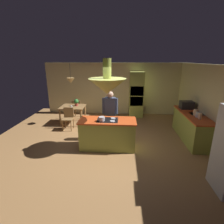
{
  "coord_description": "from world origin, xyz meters",
  "views": [
    {
      "loc": [
        0.45,
        -5.09,
        2.7
      ],
      "look_at": [
        0.1,
        0.4,
        1.0
      ],
      "focal_mm": 27.46,
      "sensor_mm": 36.0,
      "label": 1
    }
  ],
  "objects_px": {
    "kitchen_island": "(108,134)",
    "oven_tower": "(136,95)",
    "potted_plant_on_table": "(76,102)",
    "dining_table": "(73,109)",
    "canister_sugar": "(198,115)",
    "cooking_pot_on_cooktop": "(102,119)",
    "chair_by_back_wall": "(77,108)",
    "chair_facing_island": "(68,117)",
    "canister_flour": "(200,116)",
    "cup_on_table": "(72,107)",
    "microwave_on_counter": "(187,105)",
    "canister_tea": "(195,112)",
    "person_at_island": "(110,112)"
  },
  "relations": [
    {
      "from": "kitchen_island",
      "to": "oven_tower",
      "type": "relative_size",
      "value": 0.81
    },
    {
      "from": "kitchen_island",
      "to": "potted_plant_on_table",
      "type": "relative_size",
      "value": 5.8
    },
    {
      "from": "kitchen_island",
      "to": "dining_table",
      "type": "bearing_deg",
      "value": 128.99
    },
    {
      "from": "potted_plant_on_table",
      "to": "canister_sugar",
      "type": "xyz_separation_m",
      "value": [
        4.39,
        -1.75,
        0.09
      ]
    },
    {
      "from": "potted_plant_on_table",
      "to": "cooking_pot_on_cooktop",
      "type": "relative_size",
      "value": 1.67
    },
    {
      "from": "chair_by_back_wall",
      "to": "potted_plant_on_table",
      "type": "xyz_separation_m",
      "value": [
        0.15,
        -0.58,
        0.42
      ]
    },
    {
      "from": "chair_facing_island",
      "to": "dining_table",
      "type": "bearing_deg",
      "value": 90.0
    },
    {
      "from": "kitchen_island",
      "to": "canister_flour",
      "type": "relative_size",
      "value": 8.65
    },
    {
      "from": "cup_on_table",
      "to": "kitchen_island",
      "type": "bearing_deg",
      "value": -48.22
    },
    {
      "from": "dining_table",
      "to": "chair_facing_island",
      "type": "height_order",
      "value": "chair_facing_island"
    },
    {
      "from": "oven_tower",
      "to": "microwave_on_counter",
      "type": "distance_m",
      "value": 2.5
    },
    {
      "from": "kitchen_island",
      "to": "canister_flour",
      "type": "distance_m",
      "value": 2.91
    },
    {
      "from": "chair_by_back_wall",
      "to": "cup_on_table",
      "type": "distance_m",
      "value": 0.94
    },
    {
      "from": "microwave_on_counter",
      "to": "dining_table",
      "type": "bearing_deg",
      "value": 171.84
    },
    {
      "from": "canister_sugar",
      "to": "microwave_on_counter",
      "type": "height_order",
      "value": "microwave_on_counter"
    },
    {
      "from": "canister_flour",
      "to": "chair_by_back_wall",
      "type": "bearing_deg",
      "value": 151.08
    },
    {
      "from": "canister_tea",
      "to": "chair_facing_island",
      "type": "bearing_deg",
      "value": 169.84
    },
    {
      "from": "oven_tower",
      "to": "canister_flour",
      "type": "relative_size",
      "value": 10.69
    },
    {
      "from": "person_at_island",
      "to": "potted_plant_on_table",
      "type": "xyz_separation_m",
      "value": [
        -1.58,
        1.54,
        -0.05
      ]
    },
    {
      "from": "oven_tower",
      "to": "dining_table",
      "type": "distance_m",
      "value": 3.05
    },
    {
      "from": "kitchen_island",
      "to": "cooking_pot_on_cooktop",
      "type": "relative_size",
      "value": 9.67
    },
    {
      "from": "chair_facing_island",
      "to": "cooking_pot_on_cooktop",
      "type": "distance_m",
      "value": 2.25
    },
    {
      "from": "oven_tower",
      "to": "potted_plant_on_table",
      "type": "height_order",
      "value": "oven_tower"
    },
    {
      "from": "kitchen_island",
      "to": "canister_sugar",
      "type": "height_order",
      "value": "canister_sugar"
    },
    {
      "from": "chair_facing_island",
      "to": "cup_on_table",
      "type": "xyz_separation_m",
      "value": [
        0.02,
        0.44,
        0.3
      ]
    },
    {
      "from": "kitchen_island",
      "to": "chair_by_back_wall",
      "type": "distance_m",
      "value": 3.25
    },
    {
      "from": "potted_plant_on_table",
      "to": "canister_tea",
      "type": "relative_size",
      "value": 1.48
    },
    {
      "from": "canister_sugar",
      "to": "potted_plant_on_table",
      "type": "bearing_deg",
      "value": 158.24
    },
    {
      "from": "chair_facing_island",
      "to": "canister_flour",
      "type": "distance_m",
      "value": 4.72
    },
    {
      "from": "kitchen_island",
      "to": "cooking_pot_on_cooktop",
      "type": "bearing_deg",
      "value": -140.91
    },
    {
      "from": "dining_table",
      "to": "potted_plant_on_table",
      "type": "distance_m",
      "value": 0.32
    },
    {
      "from": "microwave_on_counter",
      "to": "canister_flour",
      "type": "bearing_deg",
      "value": -90.0
    },
    {
      "from": "chair_by_back_wall",
      "to": "canister_sugar",
      "type": "distance_m",
      "value": 5.13
    },
    {
      "from": "chair_facing_island",
      "to": "microwave_on_counter",
      "type": "distance_m",
      "value": 4.58
    },
    {
      "from": "kitchen_island",
      "to": "cup_on_table",
      "type": "xyz_separation_m",
      "value": [
        -1.68,
        1.88,
        0.34
      ]
    },
    {
      "from": "canister_sugar",
      "to": "chair_facing_island",
      "type": "bearing_deg",
      "value": 167.66
    },
    {
      "from": "canister_flour",
      "to": "microwave_on_counter",
      "type": "xyz_separation_m",
      "value": [
        0.0,
        1.19,
        0.04
      ]
    },
    {
      "from": "dining_table",
      "to": "canister_sugar",
      "type": "height_order",
      "value": "canister_sugar"
    },
    {
      "from": "potted_plant_on_table",
      "to": "canister_flour",
      "type": "xyz_separation_m",
      "value": [
        4.39,
        -1.93,
        0.1
      ]
    },
    {
      "from": "kitchen_island",
      "to": "oven_tower",
      "type": "distance_m",
      "value": 3.48
    },
    {
      "from": "canister_sugar",
      "to": "microwave_on_counter",
      "type": "relative_size",
      "value": 0.37
    },
    {
      "from": "canister_sugar",
      "to": "cooking_pot_on_cooktop",
      "type": "bearing_deg",
      "value": -169.25
    },
    {
      "from": "dining_table",
      "to": "canister_flour",
      "type": "xyz_separation_m",
      "value": [
        4.54,
        -1.84,
        0.38
      ]
    },
    {
      "from": "dining_table",
      "to": "microwave_on_counter",
      "type": "xyz_separation_m",
      "value": [
        4.54,
        -0.65,
        0.41
      ]
    },
    {
      "from": "kitchen_island",
      "to": "cooking_pot_on_cooktop",
      "type": "height_order",
      "value": "cooking_pot_on_cooktop"
    },
    {
      "from": "chair_facing_island",
      "to": "chair_by_back_wall",
      "type": "bearing_deg",
      "value": 90.0
    },
    {
      "from": "potted_plant_on_table",
      "to": "microwave_on_counter",
      "type": "xyz_separation_m",
      "value": [
        4.39,
        -0.74,
        0.14
      ]
    },
    {
      "from": "cup_on_table",
      "to": "canister_tea",
      "type": "xyz_separation_m",
      "value": [
        4.52,
        -1.26,
        0.23
      ]
    },
    {
      "from": "canister_tea",
      "to": "cooking_pot_on_cooktop",
      "type": "height_order",
      "value": "canister_tea"
    },
    {
      "from": "chair_facing_island",
      "to": "cup_on_table",
      "type": "bearing_deg",
      "value": 87.07
    }
  ]
}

